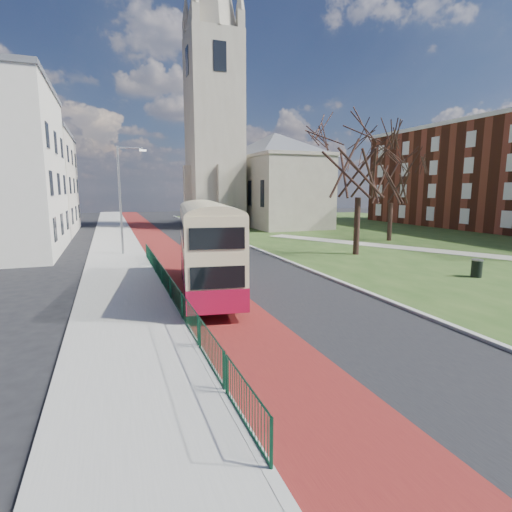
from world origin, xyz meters
name	(u,v)px	position (x,y,z in m)	size (l,w,h in m)	color
ground	(263,319)	(0.00, 0.00, 0.00)	(160.00, 160.00, 0.00)	black
road_carriageway	(195,248)	(1.50, 20.00, 0.01)	(9.00, 120.00, 0.01)	black
bus_lane	(164,249)	(-1.20, 20.00, 0.01)	(3.40, 120.00, 0.01)	#591414
pavement_west	(116,251)	(-5.00, 20.00, 0.06)	(4.00, 120.00, 0.12)	gray
kerb_west	(141,250)	(-3.00, 20.00, 0.07)	(0.25, 120.00, 0.13)	#999993
kerb_east	(239,242)	(6.10, 22.00, 0.07)	(0.25, 80.00, 0.13)	#999993
grass_green	(408,234)	(26.00, 22.00, 0.02)	(40.00, 80.00, 0.04)	#264117
footpath	(453,253)	(20.00, 10.00, 0.06)	(2.20, 36.00, 0.03)	#9E998C
pedestrian_railing	(170,288)	(-2.95, 4.00, 0.55)	(0.07, 24.00, 1.12)	#0C3622
gothic_church	(248,127)	(12.56, 38.00, 13.13)	(16.38, 18.00, 40.00)	gray
street_block_far	(25,182)	(-14.00, 38.00, 5.76)	(10.30, 16.30, 11.50)	#C0B5A2
streetlamp	(122,195)	(-4.35, 18.00, 4.59)	(2.13, 0.18, 8.00)	gray
bus	(207,244)	(-1.05, 4.76, 2.40)	(3.84, 10.28, 4.20)	maroon
winter_tree_near	(360,151)	(12.34, 11.99, 7.79)	(9.97, 9.97, 11.19)	black
winter_tree_far	(393,173)	(20.29, 18.08, 6.53)	(7.82, 7.82, 9.37)	#311F18
litter_bin	(477,268)	(14.13, 2.73, 0.55)	(0.75, 0.75, 1.02)	black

